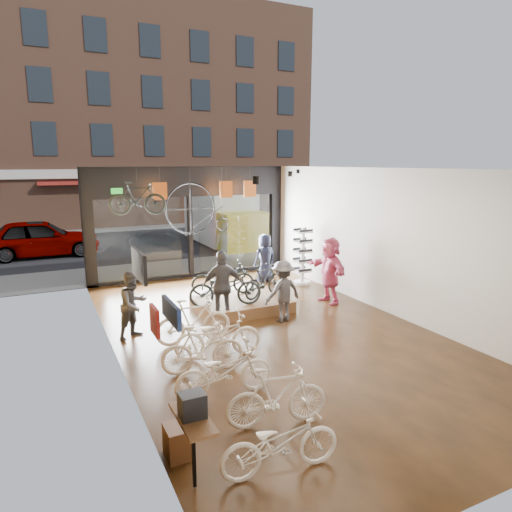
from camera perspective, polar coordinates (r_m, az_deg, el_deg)
ground_plane at (r=10.95m, az=1.69°, el=-9.54°), size 7.00×12.00×0.04m
ceiling at (r=10.21m, az=1.82°, el=10.98°), size 7.00×12.00×0.04m
wall_left at (r=9.36m, az=-17.75°, el=-1.48°), size 0.04×12.00×3.80m
wall_right at (r=12.41m, az=16.35°, el=1.72°), size 0.04×12.00×3.80m
storefront at (r=15.91m, az=-8.27°, el=4.16°), size 7.00×0.26×3.80m
exit_sign at (r=15.15m, az=-17.02°, el=7.77°), size 0.35×0.06×0.18m
street_road at (r=24.83m, az=-14.43°, el=2.11°), size 30.00×18.00×0.02m
sidewalk_near at (r=17.37m, az=-9.29°, el=-1.42°), size 30.00×2.40×0.12m
sidewalk_far at (r=28.72m, az=-16.03°, el=3.41°), size 30.00×2.00×0.12m
opposite_building at (r=31.08m, az=-17.61°, el=16.76°), size 26.00×5.00×14.00m
street_car at (r=21.29m, az=-25.42°, el=2.04°), size 4.73×1.90×1.61m
box_truck at (r=21.80m, az=-3.65°, el=4.63°), size 2.18×6.55×2.58m
floor_bike_0 at (r=6.30m, az=3.05°, el=-22.26°), size 1.67×0.73×0.85m
floor_bike_1 at (r=7.19m, az=2.64°, el=-17.11°), size 1.64×0.73×0.95m
floor_bike_2 at (r=8.00m, az=-3.98°, el=-14.16°), size 1.76×0.68×0.91m
floor_bike_3 at (r=8.86m, az=-6.67°, el=-11.44°), size 1.63×0.68×0.95m
floor_bike_4 at (r=9.47m, az=-4.78°, el=-9.88°), size 1.85×0.85×0.94m
floor_bike_5 at (r=10.23m, az=-7.82°, el=-8.03°), size 1.72×0.56×1.02m
display_platform at (r=12.48m, az=-1.82°, el=-6.03°), size 2.40×1.80×0.30m
display_bike_left at (r=11.73m, az=-3.85°, el=-3.96°), size 1.96×1.06×0.98m
display_bike_mid at (r=12.51m, az=1.01°, el=-3.08°), size 1.57×0.97×0.92m
display_bike_right at (r=12.78m, az=-4.16°, el=-2.77°), size 1.86×1.05×0.93m
customer_1 at (r=10.75m, az=-15.09°, el=-5.88°), size 0.95×0.90×1.55m
customer_2 at (r=11.45m, az=-4.20°, el=-3.78°), size 1.12×0.62×1.80m
customer_3 at (r=11.43m, az=3.38°, el=-4.42°), size 1.07×0.69×1.56m
customer_4 at (r=15.21m, az=1.13°, el=-0.24°), size 0.84×0.60×1.62m
customer_5 at (r=13.07m, az=9.20°, el=-1.77°), size 0.59×1.76×1.88m
sunglasses_rack at (r=14.91m, az=5.82°, el=-0.05°), size 0.62×0.55×1.87m
wall_merch at (r=6.30m, az=-11.39°, el=-13.34°), size 0.40×2.40×2.60m
penny_farthing at (r=14.22m, az=-6.92°, el=5.75°), size 1.98×0.06×1.58m
hung_bike at (r=13.56m, az=-14.58°, el=6.98°), size 1.64×0.82×0.95m
jersey_left at (r=14.72m, az=-11.91°, el=7.93°), size 0.45×0.03×0.55m
jersey_mid at (r=15.40m, az=-3.75°, el=8.31°), size 0.45×0.03×0.55m
jersey_right at (r=15.75m, az=-0.77°, el=8.40°), size 0.45×0.03×0.55m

